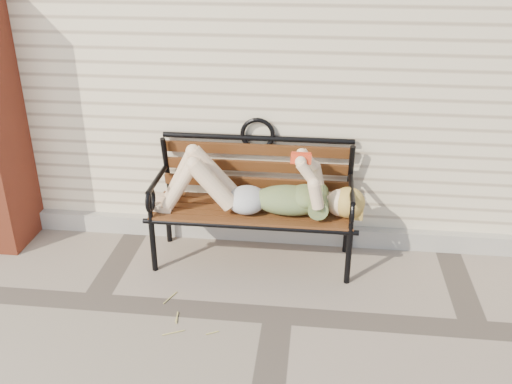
# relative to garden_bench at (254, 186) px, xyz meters

# --- Properties ---
(ground) EXTENTS (80.00, 80.00, 0.00)m
(ground) POSITION_rel_garden_bench_xyz_m (0.24, -0.74, -0.58)
(ground) COLOR gray
(ground) RESTS_ON ground
(house_wall) EXTENTS (8.00, 4.00, 3.00)m
(house_wall) POSITION_rel_garden_bench_xyz_m (0.24, 2.26, 0.92)
(house_wall) COLOR beige
(house_wall) RESTS_ON ground
(foundation_strip) EXTENTS (8.00, 0.10, 0.15)m
(foundation_strip) POSITION_rel_garden_bench_xyz_m (0.24, 0.23, -0.50)
(foundation_strip) COLOR #9F9890
(foundation_strip) RESTS_ON ground
(garden_bench) EXTENTS (1.59, 0.63, 1.03)m
(garden_bench) POSITION_rel_garden_bench_xyz_m (0.00, 0.00, 0.00)
(garden_bench) COLOR black
(garden_bench) RESTS_ON ground
(reading_woman) EXTENTS (1.50, 0.34, 0.47)m
(reading_woman) POSITION_rel_garden_bench_xyz_m (0.01, -0.13, 0.03)
(reading_woman) COLOR #0B384F
(reading_woman) RESTS_ON ground
(straw_scatter) EXTENTS (3.08, 1.79, 0.01)m
(straw_scatter) POSITION_rel_garden_bench_xyz_m (-0.94, -1.48, -0.57)
(straw_scatter) COLOR tan
(straw_scatter) RESTS_ON ground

